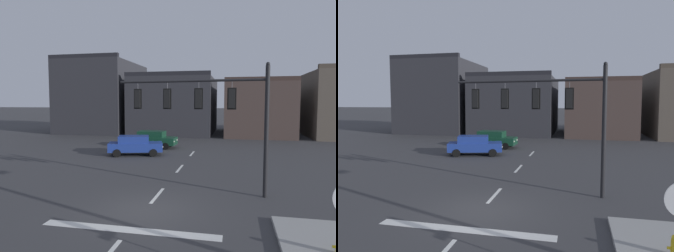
% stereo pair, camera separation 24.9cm
% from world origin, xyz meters
% --- Properties ---
extents(ground_plane, '(400.00, 400.00, 0.00)m').
position_xyz_m(ground_plane, '(0.00, 0.00, 0.00)').
color(ground_plane, '#353538').
extents(stop_bar_paint, '(6.40, 0.50, 0.01)m').
position_xyz_m(stop_bar_paint, '(0.00, -2.00, 0.00)').
color(stop_bar_paint, silver).
rests_on(stop_bar_paint, ground).
extents(lane_centreline, '(0.16, 26.40, 0.01)m').
position_xyz_m(lane_centreline, '(0.00, 2.00, 0.00)').
color(lane_centreline, silver).
rests_on(lane_centreline, ground).
extents(signal_mast_near_side, '(7.33, 0.81, 6.20)m').
position_xyz_m(signal_mast_near_side, '(2.34, 3.03, 4.21)').
color(signal_mast_near_side, black).
rests_on(signal_mast_near_side, ground).
extents(car_lot_nearside, '(4.72, 2.93, 1.61)m').
position_xyz_m(car_lot_nearside, '(-4.51, 12.26, 0.86)').
color(car_lot_nearside, navy).
rests_on(car_lot_nearside, ground).
extents(car_lot_middle, '(4.52, 2.06, 1.61)m').
position_xyz_m(car_lot_middle, '(-4.15, 16.56, 0.86)').
color(car_lot_middle, '#143D28').
rests_on(car_lot_middle, ground).
extents(building_row, '(54.64, 13.76, 10.57)m').
position_xyz_m(building_row, '(4.62, 31.35, 4.19)').
color(building_row, '#2D2D33').
rests_on(building_row, ground).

